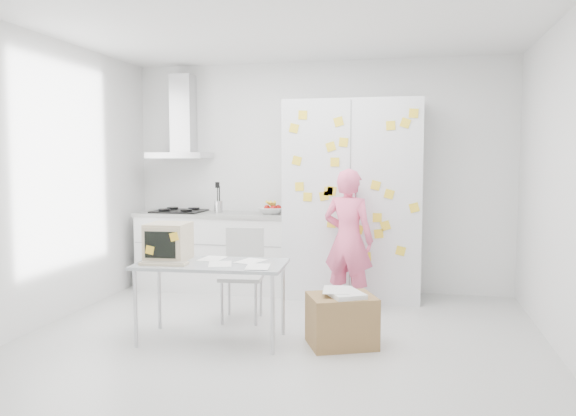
% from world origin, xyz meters
% --- Properties ---
extents(floor, '(4.50, 4.00, 0.02)m').
position_xyz_m(floor, '(0.00, 0.00, -0.01)').
color(floor, silver).
rests_on(floor, ground).
extents(walls, '(4.52, 4.01, 2.70)m').
position_xyz_m(walls, '(0.00, 0.72, 1.35)').
color(walls, white).
rests_on(walls, ground).
extents(ceiling, '(4.50, 4.00, 0.02)m').
position_xyz_m(ceiling, '(0.00, 0.00, 2.70)').
color(ceiling, white).
rests_on(ceiling, walls).
extents(counter_run, '(1.84, 0.63, 1.28)m').
position_xyz_m(counter_run, '(-1.20, 1.70, 0.47)').
color(counter_run, white).
rests_on(counter_run, ground).
extents(range_hood, '(0.70, 0.48, 1.01)m').
position_xyz_m(range_hood, '(-1.65, 1.84, 1.96)').
color(range_hood, silver).
rests_on(range_hood, walls).
extents(tall_cabinet, '(1.50, 0.68, 2.20)m').
position_xyz_m(tall_cabinet, '(0.45, 1.67, 1.10)').
color(tall_cabinet, silver).
rests_on(tall_cabinet, ground).
extents(person, '(0.61, 0.48, 1.46)m').
position_xyz_m(person, '(0.46, 1.10, 0.73)').
color(person, '#FB618C').
rests_on(person, ground).
extents(desk, '(1.29, 0.70, 1.00)m').
position_xyz_m(desk, '(-0.83, -0.13, 0.76)').
color(desk, '#ABB2B7').
rests_on(desk, ground).
extents(chair, '(0.44, 0.44, 0.88)m').
position_xyz_m(chair, '(-0.50, 0.56, 0.50)').
color(chair, '#B4B4B1').
rests_on(chair, ground).
extents(cardboard_box, '(0.66, 0.60, 0.47)m').
position_xyz_m(cardboard_box, '(0.53, -0.04, 0.22)').
color(cardboard_box, olive).
rests_on(cardboard_box, ground).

